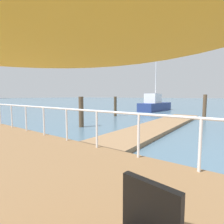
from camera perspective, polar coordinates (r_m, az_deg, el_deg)
The scene contains 7 objects.
ground_plane at distance 18.78m, azimuth -32.26°, elevation -1.17°, with size 300.00×300.00×0.00m, color slate.
floating_dock at distance 10.58m, azimuth 15.36°, elevation -4.52°, with size 12.99×2.00×0.18m, color #93704C.
boardwalk_railing at distance 6.89m, azimuth -21.86°, elevation -0.53°, with size 0.06×26.57×1.08m.
dock_piling_0 at distance 15.76m, azimuth 1.10°, elevation 1.87°, with size 0.25×0.25×1.82m, color #473826.
dock_piling_1 at distance 15.75m, azimuth 28.53°, elevation 1.53°, with size 0.28×0.28×1.99m, color brown.
dock_piling_2 at distance 10.41m, azimuth -10.26°, elevation 0.02°, with size 0.29×0.29×1.83m, color brown.
moored_boat_2 at distance 22.39m, azimuth 14.05°, elevation 2.40°, with size 5.96×2.22×7.20m.
Camera 1 is at (-6.75, 2.57, 1.88)m, focal length 27.39 mm.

